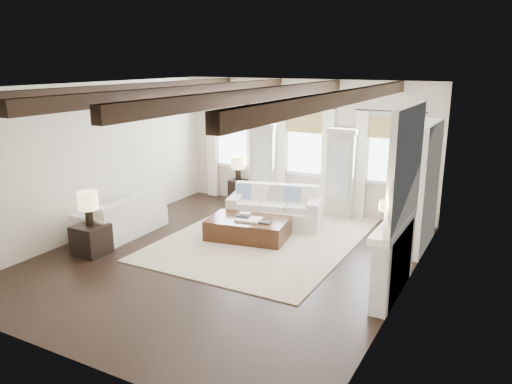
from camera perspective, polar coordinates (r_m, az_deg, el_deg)
The scene contains 16 objects.
ground at distance 9.56m, azimuth -3.42°, elevation -7.52°, with size 7.50×7.50×0.00m, color black.
room_shell at distance 9.43m, azimuth 3.16°, elevation 4.16°, with size 6.54×7.54×3.22m.
area_rug at distance 10.54m, azimuth 0.95°, elevation -5.27°, with size 3.67×4.83×0.02m, color #BCAD93.
sofa_back at distance 11.35m, azimuth 2.18°, elevation -1.95°, with size 2.22×1.44×0.88m.
sofa_left at distance 11.02m, azimuth -14.90°, elevation -2.98°, with size 0.98×2.06×0.87m.
ottoman at distance 10.47m, azimuth -0.92°, elevation -4.21°, with size 1.63×1.02×0.43m, color black.
tray at distance 10.32m, azimuth -0.83°, elevation -3.14°, with size 0.50×0.38×0.04m, color white.
book_lower at distance 10.41m, azimuth -1.44°, elevation -2.75°, with size 0.26×0.20×0.04m, color #262628.
book_upper at distance 10.45m, azimuth -1.28°, elevation -2.47°, with size 0.22×0.17×0.03m, color beige.
book_loose at distance 10.15m, azimuth 1.00°, elevation -3.48°, with size 0.24×0.18×0.03m, color #262628.
side_table_front at distance 10.14m, azimuth -18.31°, elevation -5.19°, with size 0.58×0.58×0.58m, color black.
lamp_front at distance 9.92m, azimuth -18.66°, elevation -1.16°, with size 0.38×0.38×0.66m.
side_table_back at distance 13.07m, azimuth -2.04°, elevation 0.09°, with size 0.41×0.41×0.61m, color black.
lamp_back at distance 12.90m, azimuth -2.07°, elevation 3.23°, with size 0.36×0.36×0.63m.
candlestick_near at distance 8.26m, azimuth 13.57°, elevation -9.31°, with size 0.15×0.15×0.76m.
candlestick_far at distance 8.63m, azimuth 14.31°, elevation -8.28°, with size 0.15×0.15×0.75m.
Camera 1 is at (4.70, -7.49, 3.64)m, focal length 35.00 mm.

